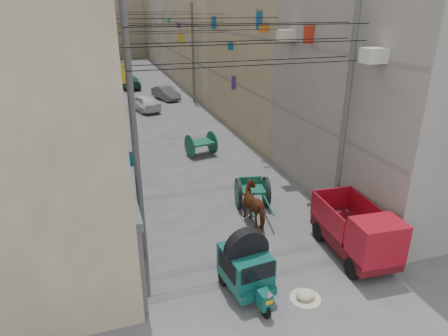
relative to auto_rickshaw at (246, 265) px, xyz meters
name	(u,v)px	position (x,y,z in m)	size (l,w,h in m)	color
building_row_left	(45,22)	(-6.98, 30.78, 5.53)	(8.00, 62.00, 14.00)	#C2B792
building_row_right	(221,20)	(9.01, 30.78, 5.53)	(8.00, 62.00, 14.00)	gray
end_cap_building	(115,13)	(1.01, 62.65, 5.57)	(22.00, 10.00, 13.00)	tan
shutters_left	(121,169)	(-2.90, 7.03, 0.56)	(0.18, 14.40, 2.88)	#535358
signboards	(164,75)	(1.00, 18.31, 2.50)	(8.22, 40.52, 5.67)	#562383
ac_units	(330,17)	(4.66, 4.32, 6.50)	(0.70, 6.55, 3.35)	beige
utility_poles	(178,78)	(1.01, 13.65, 3.07)	(7.40, 22.20, 8.00)	#525254
overhead_cables	(186,28)	(1.01, 11.05, 5.84)	(7.40, 22.52, 1.12)	black
auto_rickshaw	(246,265)	(0.00, 0.00, 0.00)	(1.45, 2.29, 1.58)	black
tonga_cart	(252,192)	(2.17, 4.94, -0.27)	(1.53, 2.94, 1.26)	black
mini_truck	(361,237)	(4.04, 0.26, -0.01)	(1.73, 3.49, 1.91)	black
second_cart	(201,144)	(1.72, 11.51, -0.24)	(1.68, 1.55, 1.29)	#135440
feed_sack	(306,295)	(1.52, -0.83, -0.79)	(0.56, 0.45, 0.28)	beige
horse	(256,205)	(1.82, 3.65, -0.16)	(0.83, 1.81, 1.53)	brown
distant_car_white	(144,103)	(0.07, 22.79, -0.29)	(1.51, 3.76, 1.28)	silver
distant_car_grey	(166,93)	(2.41, 26.26, -0.36)	(1.20, 3.45, 1.14)	#4C514F
distant_car_green	(130,82)	(-0.07, 32.59, -0.31)	(1.73, 4.25, 1.23)	#1B5039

